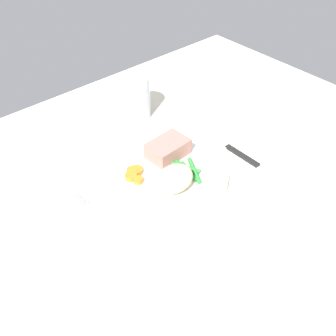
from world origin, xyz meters
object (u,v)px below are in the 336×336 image
at_px(fork, 99,219).
at_px(water_glass, 136,100).
at_px(dinner_plate, 168,175).
at_px(meat_portion, 168,149).
at_px(knife, 224,145).

distance_m(fork, water_glass, 0.35).
distance_m(dinner_plate, fork, 0.17).
height_order(meat_portion, knife, meat_portion).
xyz_separation_m(meat_portion, knife, (0.13, -0.04, -0.03)).
relative_size(dinner_plate, meat_portion, 2.93).
relative_size(dinner_plate, water_glass, 2.37).
xyz_separation_m(dinner_plate, fork, (-0.17, -0.00, -0.01)).
bearing_deg(water_glass, knife, -71.39).
relative_size(meat_portion, knife, 0.41).
bearing_deg(meat_portion, knife, -17.61).
relative_size(dinner_plate, fork, 1.49).
bearing_deg(meat_portion, dinner_plate, -130.60).
distance_m(dinner_plate, knife, 0.17).
relative_size(dinner_plate, knife, 1.21).
bearing_deg(fork, knife, -2.35).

